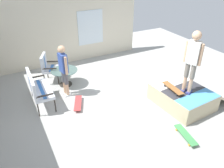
% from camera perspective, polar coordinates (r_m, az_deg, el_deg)
% --- Properties ---
extents(ground_plane, '(12.00, 12.00, 0.10)m').
position_cam_1_polar(ground_plane, '(7.00, 3.79, -5.00)').
color(ground_plane, '#A8A8A3').
extents(house_facade, '(0.23, 6.00, 2.76)m').
position_cam_1_polar(house_facade, '(9.38, -10.93, 13.60)').
color(house_facade, beige).
rests_on(house_facade, ground_plane).
extents(skate_ramp, '(1.75, 2.13, 0.53)m').
position_cam_1_polar(skate_ramp, '(7.07, 17.55, -3.05)').
color(skate_ramp, tan).
rests_on(skate_ramp, ground_plane).
extents(patio_bench, '(1.26, 0.58, 1.02)m').
position_cam_1_polar(patio_bench, '(6.90, -18.63, -0.73)').
color(patio_bench, '#2D2823').
rests_on(patio_bench, ground_plane).
extents(patio_chair_near_house, '(0.79, 0.75, 1.02)m').
position_cam_1_polar(patio_chair_near_house, '(8.13, -16.03, 4.50)').
color(patio_chair_near_house, '#2D2823').
rests_on(patio_chair_near_house, ground_plane).
extents(patio_table, '(0.90, 0.90, 0.57)m').
position_cam_1_polar(patio_table, '(7.85, -11.97, 2.42)').
color(patio_table, '#2D2823').
rests_on(patio_table, ground_plane).
extents(person_watching, '(0.48, 0.28, 1.69)m').
position_cam_1_polar(person_watching, '(6.99, -12.23, 4.12)').
color(person_watching, silver).
rests_on(person_watching, ground_plane).
extents(person_skater, '(0.45, 0.33, 1.80)m').
position_cam_1_polar(person_skater, '(6.34, 19.85, 6.27)').
color(person_skater, navy).
rests_on(person_skater, skate_ramp).
extents(skateboard_by_bench, '(0.81, 0.50, 0.10)m').
position_cam_1_polar(skateboard_by_bench, '(6.85, -8.66, -4.85)').
color(skateboard_by_bench, '#B23838').
rests_on(skateboard_by_bench, ground_plane).
extents(skateboard_spare, '(0.82, 0.34, 0.10)m').
position_cam_1_polar(skateboard_spare, '(6.00, 18.26, -12.16)').
color(skateboard_spare, '#3F8C4C').
rests_on(skateboard_spare, ground_plane).
extents(skateboard_on_ramp, '(0.81, 0.25, 0.10)m').
position_cam_1_polar(skateboard_on_ramp, '(6.72, 15.23, -0.99)').
color(skateboard_on_ramp, brown).
rests_on(skateboard_on_ramp, skate_ramp).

